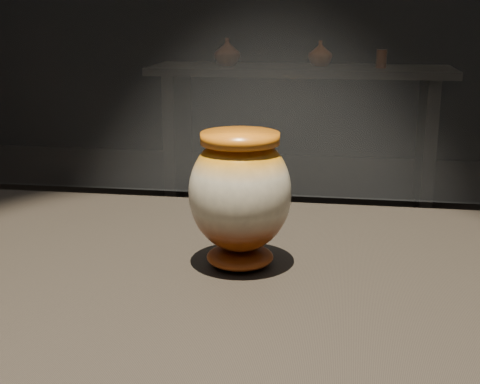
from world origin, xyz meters
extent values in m
cube|color=black|center=(0.00, 0.00, 0.88)|extent=(2.00, 0.80, 0.05)
ellipsoid|color=#692809|center=(0.13, 0.05, 0.91)|extent=(0.11, 0.11, 0.03)
ellipsoid|color=beige|center=(0.13, 0.05, 1.01)|extent=(0.17, 0.17, 0.18)
cylinder|color=orange|center=(0.13, 0.05, 1.09)|extent=(0.13, 0.13, 0.02)
cube|color=black|center=(-0.03, 3.64, 0.88)|extent=(2.00, 0.60, 0.05)
cube|color=black|center=(-0.88, 3.64, 0.42)|extent=(0.08, 0.50, 0.85)
cube|color=black|center=(0.82, 3.64, 0.42)|extent=(0.08, 0.50, 0.85)
imported|color=maroon|center=(-0.52, 3.60, 0.99)|extent=(0.20, 0.20, 0.18)
imported|color=#692809|center=(0.10, 3.68, 0.98)|extent=(0.21, 0.21, 0.17)
cylinder|color=maroon|center=(0.49, 3.60, 0.96)|extent=(0.07, 0.07, 0.12)
camera|label=1|loc=(0.28, -0.88, 1.27)|focal=50.00mm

